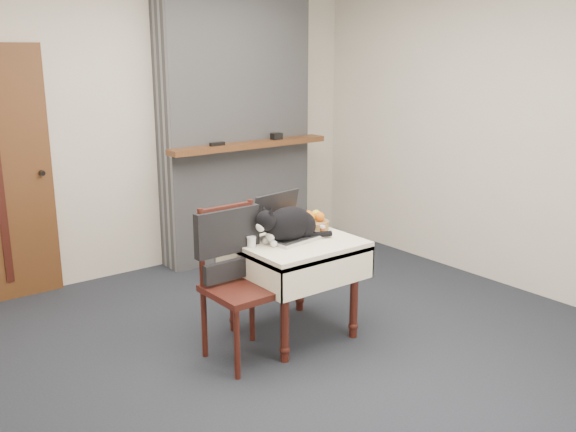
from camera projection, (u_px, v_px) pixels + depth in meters
name	position (u px, v px, depth m)	size (l,w,h in m)	color
ground	(276.00, 345.00, 4.37)	(4.50, 4.50, 0.00)	black
room_shell	(234.00, 78.00, 4.28)	(4.52, 4.01, 2.61)	beige
chimney	(236.00, 121.00, 5.99)	(1.62, 0.48, 2.60)	gray
side_table	(293.00, 254.00, 4.40)	(0.78, 0.78, 0.70)	#3D1410
laptop	(285.00, 226.00, 4.39)	(0.45, 0.40, 0.30)	#B7B7BC
cat	(290.00, 224.00, 4.29)	(0.55, 0.24, 0.27)	black
cream_jar	(251.00, 242.00, 4.18)	(0.06, 0.06, 0.07)	silver
pill_bottle	(323.00, 231.00, 4.40)	(0.04, 0.04, 0.08)	#9E4813
fruit_basket	(312.00, 222.00, 4.58)	(0.23, 0.23, 0.13)	olive
desk_clutter	(308.00, 231.00, 4.53)	(0.15, 0.02, 0.01)	black
chair	(235.00, 261.00, 4.10)	(0.46, 0.45, 1.00)	#3D1410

